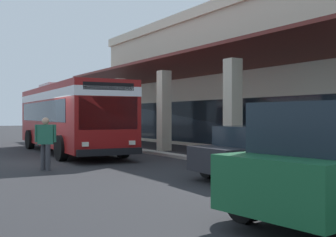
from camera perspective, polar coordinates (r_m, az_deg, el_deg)
ground at (r=20.53m, az=6.99°, el=-4.52°), size 120.00×120.00×0.00m
curb_strip at (r=20.76m, az=-3.65°, el=-4.29°), size 31.87×0.50×0.12m
plaza_building at (r=26.65m, az=15.09°, el=5.10°), size 26.86×14.28×7.88m
transit_bus at (r=20.82m, az=-13.13°, el=0.65°), size 11.34×3.24×3.34m
parked_sedan_charcoal at (r=12.29m, az=13.34°, el=-4.33°), size 2.57×4.47×1.47m
pedestrian at (r=14.22m, az=-16.09°, el=-2.86°), size 0.40×0.60×1.70m
potted_palm at (r=25.20m, az=-5.35°, el=-1.82°), size 1.89×1.74×2.97m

